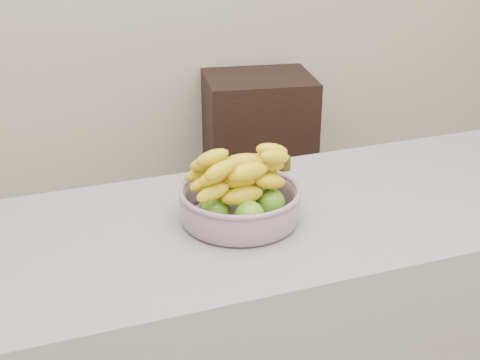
% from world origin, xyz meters
% --- Properties ---
extents(cabinet, '(0.52, 0.44, 0.83)m').
position_xyz_m(cabinet, '(0.54, 1.78, 0.41)').
color(cabinet, black).
rests_on(cabinet, ground).
extents(fruit_bowl, '(0.27, 0.27, 0.16)m').
position_xyz_m(fruit_bowl, '(-0.05, 0.45, 0.95)').
color(fruit_bowl, '#A4AFC5').
rests_on(fruit_bowl, counter).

